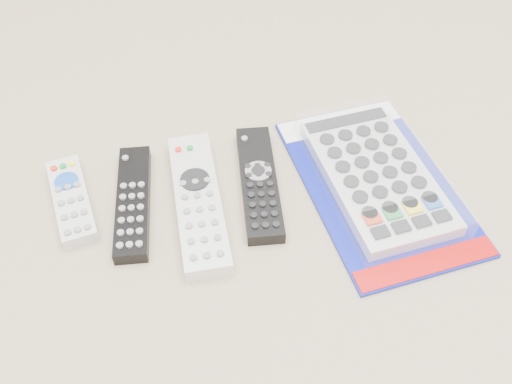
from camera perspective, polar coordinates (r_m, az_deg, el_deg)
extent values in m
plane|color=gray|center=(0.75, -0.96, -1.63)|extent=(5.00, 5.00, 0.00)
cube|color=#BCBDBF|center=(0.79, -17.95, -0.80)|extent=(0.06, 0.15, 0.02)
cylinder|color=blue|center=(0.80, -18.43, 1.06)|extent=(0.03, 0.03, 0.00)
cube|color=black|center=(0.76, -12.18, -0.92)|extent=(0.07, 0.19, 0.02)
cube|color=silver|center=(0.75, -5.82, -0.94)|extent=(0.07, 0.23, 0.02)
cylinder|color=black|center=(0.76, -6.14, 1.27)|extent=(0.04, 0.04, 0.00)
cube|color=black|center=(0.77, 0.29, 1.01)|extent=(0.07, 0.20, 0.02)
cylinder|color=silver|center=(0.77, 0.22, 2.10)|extent=(0.04, 0.04, 0.00)
cube|color=#0D1893|center=(0.79, 11.97, 0.72)|extent=(0.21, 0.32, 0.01)
cube|color=white|center=(0.87, 8.33, 7.00)|extent=(0.19, 0.05, 0.00)
cube|color=#AD0D0C|center=(0.72, 16.68, -6.87)|extent=(0.18, 0.04, 0.00)
cube|color=silver|center=(0.79, 11.96, 1.55)|extent=(0.15, 0.25, 0.02)
cube|color=white|center=(0.78, 12.06, 1.97)|extent=(0.16, 0.26, 0.04)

